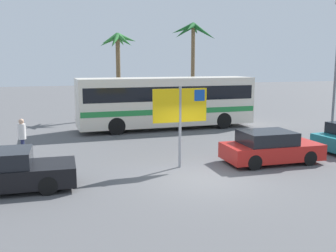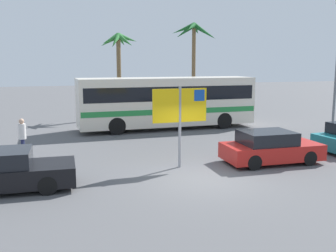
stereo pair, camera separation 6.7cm
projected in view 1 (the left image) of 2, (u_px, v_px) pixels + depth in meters
The scene contains 8 objects.
ground at pixel (205, 179), 13.63m from camera, with size 120.00×120.00×0.00m, color #565659.
bus_front_coach at pixel (166, 100), 23.89m from camera, with size 10.92×2.59×3.17m.
ferry_sign at pixel (181, 109), 14.85m from camera, with size 2.20×0.11×3.20m.
car_red at pixel (270, 148), 15.78m from camera, with size 4.04×1.98×1.32m.
pedestrian_by_bus at pixel (22, 135), 16.48m from camera, with size 0.32×0.32×1.72m.
lamp_post_left_side at pixel (336, 64), 21.40m from camera, with size 0.56×0.20×7.37m.
palm_tree_seaside at pixel (193, 39), 32.17m from camera, with size 4.12×3.85×7.41m.
palm_tree_inland at pixel (118, 49), 28.21m from camera, with size 2.91×2.79×6.26m.
Camera 1 is at (-5.41, -12.06, 4.06)m, focal length 41.11 mm.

